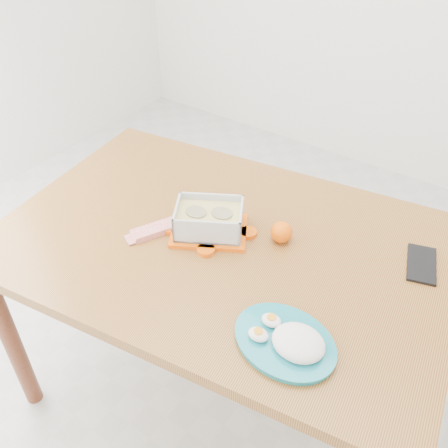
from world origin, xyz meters
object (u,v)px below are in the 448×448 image
Objects in this scene: dining_table at (224,259)px; rice_plate at (289,340)px; smartphone at (422,264)px; food_container at (209,220)px; orange_fruit at (281,232)px.

rice_plate is (0.36, -0.24, 0.11)m from dining_table.
rice_plate reaches higher than smartphone.
orange_fruit is (0.20, 0.09, -0.02)m from food_container.
orange_fruit is at bearing -177.36° from smartphone.
smartphone is (0.59, 0.23, -0.04)m from food_container.
food_container is at bearing 170.86° from dining_table.
food_container is at bearing -175.53° from smartphone.
dining_table is 22.45× the size of orange_fruit.
dining_table is at bearing 155.21° from rice_plate.
rice_plate is (0.41, -0.24, -0.02)m from food_container.
food_container is 0.63m from smartphone.
food_container is 0.48m from rice_plate.
orange_fruit is at bearing 25.14° from dining_table.
rice_plate is at bearing -57.32° from orange_fruit.
orange_fruit is 0.41m from smartphone.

